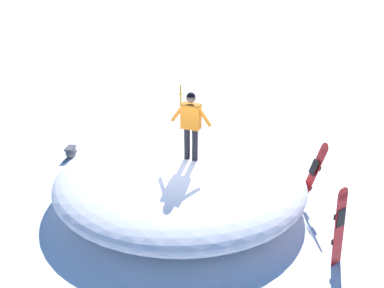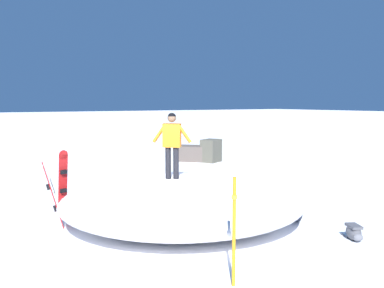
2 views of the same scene
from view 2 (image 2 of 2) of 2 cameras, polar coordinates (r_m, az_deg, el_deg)
name	(u,v)px [view 2 (image 2 of 2)]	position (r m, az deg, el deg)	size (l,w,h in m)	color
ground	(181,217)	(10.88, -1.56, -10.34)	(240.00, 240.00, 0.00)	white
snow_mound	(183,200)	(10.32, -1.23, -7.99)	(6.14, 5.42, 1.13)	white
snowboarder_standing	(172,140)	(10.05, -2.85, 0.60)	(0.81, 0.72, 1.65)	black
snowboard_primary_upright	(52,194)	(10.36, -19.17, -6.65)	(0.50, 0.37, 1.65)	red
snowboard_secondary_upright	(63,178)	(12.25, -17.75, -4.59)	(0.30, 0.25, 1.69)	red
backpack_near	(354,232)	(9.82, 21.91, -11.50)	(0.48, 0.69, 0.35)	#4C4C51
backpack_far	(297,213)	(10.85, 14.59, -9.47)	(0.65, 0.59, 0.40)	#1E2333
trail_marker_pole	(234,229)	(6.82, 5.96, -11.91)	(0.10, 0.10, 1.84)	orange
rock_outcrop	(202,152)	(20.78, 1.36, -1.20)	(2.05, 2.20, 1.16)	#565245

